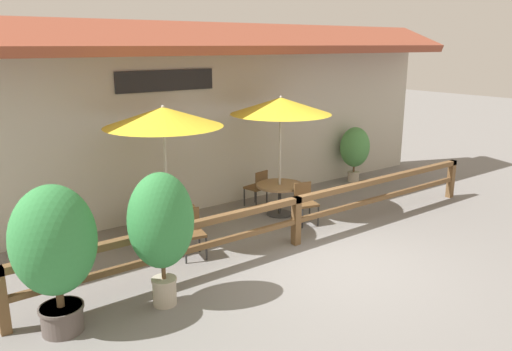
{
  "coord_description": "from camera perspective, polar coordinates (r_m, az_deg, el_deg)",
  "views": [
    {
      "loc": [
        -5.98,
        -5.69,
        3.74
      ],
      "look_at": [
        -0.58,
        1.55,
        1.36
      ],
      "focal_mm": 35.0,
      "sensor_mm": 36.0,
      "label": 1
    }
  ],
  "objects": [
    {
      "name": "ground_plane",
      "position": [
        9.06,
        8.99,
        -9.8
      ],
      "size": [
        60.0,
        60.0,
        0.0
      ],
      "primitive_type": "plane",
      "color": "slate"
    },
    {
      "name": "building_facade",
      "position": [
        11.58,
        -5.27,
        6.9
      ],
      "size": [
        14.28,
        1.49,
        4.23
      ],
      "color": "#BCB7A8",
      "rests_on": "ground"
    },
    {
      "name": "patio_railing",
      "position": [
        9.51,
        4.65,
        -3.95
      ],
      "size": [
        10.4,
        0.14,
        0.95
      ],
      "color": "brown",
      "rests_on": "ground"
    },
    {
      "name": "patio_umbrella_near",
      "position": [
        9.29,
        -10.55,
        6.59
      ],
      "size": [
        2.19,
        2.19,
        2.68
      ],
      "color": "#B7B2A8",
      "rests_on": "ground"
    },
    {
      "name": "dining_table_near",
      "position": [
        9.73,
        -10.02,
        -4.48
      ],
      "size": [
        1.05,
        1.05,
        0.71
      ],
      "color": "olive",
      "rests_on": "ground"
    },
    {
      "name": "chair_near_streetside",
      "position": [
        9.08,
        -7.42,
        -6.26
      ],
      "size": [
        0.49,
        0.49,
        0.88
      ],
      "rotation": [
        0.0,
        0.0,
        -0.2
      ],
      "color": "brown",
      "rests_on": "ground"
    },
    {
      "name": "chair_near_wallside",
      "position": [
        10.46,
        -12.01,
        -3.61
      ],
      "size": [
        0.51,
        0.51,
        0.88
      ],
      "rotation": [
        0.0,
        0.0,
        2.9
      ],
      "color": "brown",
      "rests_on": "ground"
    },
    {
      "name": "patio_umbrella_middle",
      "position": [
        10.81,
        2.84,
        7.94
      ],
      "size": [
        2.19,
        2.19,
        2.68
      ],
      "color": "#B7B2A8",
      "rests_on": "ground"
    },
    {
      "name": "dining_table_middle",
      "position": [
        11.19,
        2.72,
        -1.7
      ],
      "size": [
        1.05,
        1.05,
        0.71
      ],
      "color": "olive",
      "rests_on": "ground"
    },
    {
      "name": "chair_middle_streetside",
      "position": [
        10.71,
        5.62,
        -2.91
      ],
      "size": [
        0.51,
        0.51,
        0.88
      ],
      "rotation": [
        0.0,
        0.0,
        -0.24
      ],
      "color": "brown",
      "rests_on": "ground"
    },
    {
      "name": "chair_middle_wallside",
      "position": [
        11.75,
        0.19,
        -1.23
      ],
      "size": [
        0.49,
        0.49,
        0.88
      ],
      "rotation": [
        0.0,
        0.0,
        3.33
      ],
      "color": "brown",
      "rests_on": "ground"
    },
    {
      "name": "potted_plant_corner_fern",
      "position": [
        7.25,
        -10.79,
        -5.47
      ],
      "size": [
        0.96,
        0.87,
        2.02
      ],
      "color": "#B7AD99",
      "rests_on": "ground"
    },
    {
      "name": "potted_plant_small_flowering",
      "position": [
        6.97,
        -22.06,
        -7.51
      ],
      "size": [
        1.09,
        0.98,
        2.05
      ],
      "color": "#564C47",
      "rests_on": "ground"
    },
    {
      "name": "potted_plant_entrance_palm",
      "position": [
        14.12,
        11.23,
        3.07
      ],
      "size": [
        0.86,
        0.77,
        1.53
      ],
      "color": "#B7AD99",
      "rests_on": "ground"
    }
  ]
}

